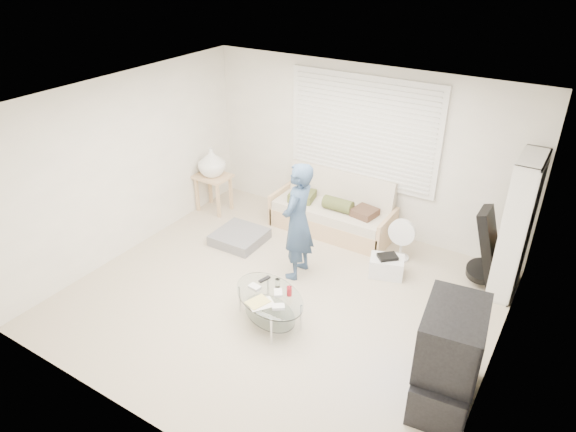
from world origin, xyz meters
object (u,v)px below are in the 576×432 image
Objects in this scene: tv_unit at (448,357)px; coffee_table at (270,300)px; bookshelf at (516,227)px; futon_sofa at (333,213)px.

coffee_table is at bearing 178.55° from tv_unit.
bookshelf is 1.71× the size of tv_unit.
bookshelf is at bearing 86.73° from tv_unit.
futon_sofa is at bearing 99.18° from coffee_table.
coffee_table is (-2.20, -2.14, -0.61)m from bookshelf.
futon_sofa is at bearing 176.39° from bookshelf.
bookshelf is 1.54× the size of coffee_table.
futon_sofa is 1.74× the size of tv_unit.
bookshelf reaches higher than coffee_table.
coffee_table is at bearing -80.82° from futon_sofa.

